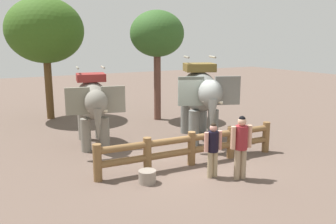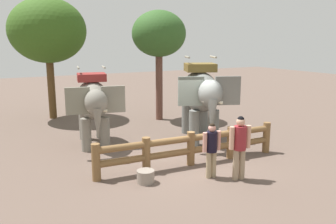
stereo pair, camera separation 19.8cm
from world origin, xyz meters
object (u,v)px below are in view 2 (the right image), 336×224
tree_far_left (159,35)px  feed_bucket (146,177)px  elephant_near_left (93,102)px  elephant_center (201,94)px  log_fence (191,146)px  tourist_man_in_blue (212,146)px  tourist_woman_in_black (240,143)px  tree_back_center (48,31)px

tree_far_left → feed_bucket: (-3.82, -6.76, -3.85)m
elephant_near_left → elephant_center: (3.81, -1.21, 0.19)m
elephant_center → elephant_near_left: bearing=162.3°
log_fence → tourist_man_in_blue: bearing=-91.9°
tourist_man_in_blue → tourist_woman_in_black: bearing=-38.2°
elephant_center → tourist_man_in_blue: 3.87m
tree_back_center → tree_far_left: bearing=-31.3°
elephant_center → feed_bucket: elephant_center is taller
elephant_center → tourist_woman_in_black: 4.03m
elephant_center → tree_far_left: (0.24, 3.98, 2.22)m
elephant_center → tree_back_center: tree_back_center is taller
tourist_man_in_blue → tree_back_center: 10.84m
tree_back_center → feed_bucket: (0.69, -9.50, -4.04)m
elephant_center → feed_bucket: bearing=-142.2°
tree_far_left → tree_back_center: (-4.51, 2.74, 0.19)m
tourist_woman_in_black → tourist_man_in_blue: size_ratio=1.14×
tourist_woman_in_black → tree_back_center: (-3.07, 10.49, 3.18)m
elephant_near_left → log_fence: bearing=-58.8°
tourist_woman_in_black → tourist_man_in_blue: (-0.60, 0.47, -0.13)m
elephant_center → tree_back_center: bearing=122.5°
tree_back_center → elephant_near_left: bearing=-85.1°
tourist_woman_in_black → tree_back_center: 11.38m
tourist_woman_in_black → feed_bucket: 2.72m
log_fence → tourist_woman_in_black: size_ratio=3.41×
log_fence → tree_far_left: bearing=71.9°
log_fence → feed_bucket: bearing=-161.2°
tree_far_left → elephant_near_left: bearing=-145.6°
elephant_near_left → feed_bucket: bearing=-86.8°
elephant_near_left → tree_far_left: tree_far_left is taller
tourist_man_in_blue → feed_bucket: size_ratio=3.27×
log_fence → tourist_woman_in_black: tourist_woman_in_black is taller
tree_far_left → feed_bucket: 8.66m
log_fence → tourist_man_in_blue: tourist_man_in_blue is taller
tourist_woman_in_black → tree_far_left: size_ratio=0.35×
log_fence → tree_far_left: 7.31m
tree_back_center → log_fence: bearing=-74.2°
log_fence → elephant_center: bearing=50.7°
tree_back_center → tourist_woman_in_black: bearing=-73.7°
elephant_center → feed_bucket: (-3.58, -2.78, -1.63)m
tourist_woman_in_black → feed_bucket: tourist_woman_in_black is taller
tourist_man_in_blue → feed_bucket: (-1.78, 0.52, -0.73)m
log_fence → elephant_near_left: bearing=121.2°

